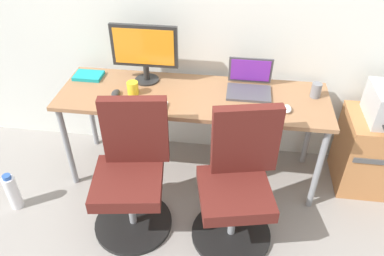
% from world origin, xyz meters
% --- Properties ---
extents(ground_plane, '(5.28, 5.28, 0.00)m').
position_xyz_m(ground_plane, '(0.00, 0.00, 0.00)').
color(ground_plane, gray).
extents(desk, '(1.91, 0.59, 0.74)m').
position_xyz_m(desk, '(0.00, 0.00, 0.67)').
color(desk, '#996B47').
rests_on(desk, ground).
extents(office_chair_left, '(0.54, 0.54, 0.94)m').
position_xyz_m(office_chair_left, '(-0.33, -0.53, 0.42)').
color(office_chair_left, black).
rests_on(office_chair_left, ground).
extents(office_chair_right, '(0.54, 0.54, 0.94)m').
position_xyz_m(office_chair_right, '(0.36, -0.54, 0.42)').
color(office_chair_right, black).
rests_on(office_chair_right, ground).
extents(side_cabinet, '(0.58, 0.45, 0.61)m').
position_xyz_m(side_cabinet, '(1.41, 0.07, 0.30)').
color(side_cabinet, '#B77542').
rests_on(side_cabinet, ground).
extents(water_bottle_on_floor, '(0.09, 0.09, 0.31)m').
position_xyz_m(water_bottle_on_floor, '(-1.24, -0.55, 0.15)').
color(water_bottle_on_floor, white).
rests_on(water_bottle_on_floor, ground).
extents(desktop_monitor, '(0.48, 0.18, 0.43)m').
position_xyz_m(desktop_monitor, '(-0.37, 0.15, 0.99)').
color(desktop_monitor, '#262626').
rests_on(desktop_monitor, desk).
extents(open_laptop, '(0.31, 0.26, 0.23)m').
position_xyz_m(open_laptop, '(0.39, 0.11, 0.79)').
color(open_laptop, '#4C4C51').
rests_on(open_laptop, desk).
extents(keyboard_by_monitor, '(0.34, 0.12, 0.02)m').
position_xyz_m(keyboard_by_monitor, '(-0.32, -0.20, 0.75)').
color(keyboard_by_monitor, silver).
rests_on(keyboard_by_monitor, desk).
extents(keyboard_by_laptop, '(0.34, 0.12, 0.02)m').
position_xyz_m(keyboard_by_laptop, '(0.35, -0.21, 0.75)').
color(keyboard_by_laptop, '#2D2D2D').
rests_on(keyboard_by_laptop, desk).
extents(mouse_by_monitor, '(0.06, 0.10, 0.03)m').
position_xyz_m(mouse_by_monitor, '(-0.54, -0.08, 0.75)').
color(mouse_by_monitor, '#2D2D2D').
rests_on(mouse_by_monitor, desk).
extents(mouse_by_laptop, '(0.06, 0.10, 0.03)m').
position_xyz_m(mouse_by_laptop, '(0.65, -0.12, 0.75)').
color(mouse_by_laptop, silver).
rests_on(mouse_by_laptop, desk).
extents(coffee_mug, '(0.08, 0.08, 0.09)m').
position_xyz_m(coffee_mug, '(-0.42, -0.04, 0.78)').
color(coffee_mug, yellow).
rests_on(coffee_mug, desk).
extents(pen_cup, '(0.07, 0.07, 0.10)m').
position_xyz_m(pen_cup, '(0.85, 0.09, 0.79)').
color(pen_cup, slate).
rests_on(pen_cup, desk).
extents(notebook, '(0.21, 0.15, 0.03)m').
position_xyz_m(notebook, '(-0.82, 0.14, 0.75)').
color(notebook, teal).
rests_on(notebook, desk).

